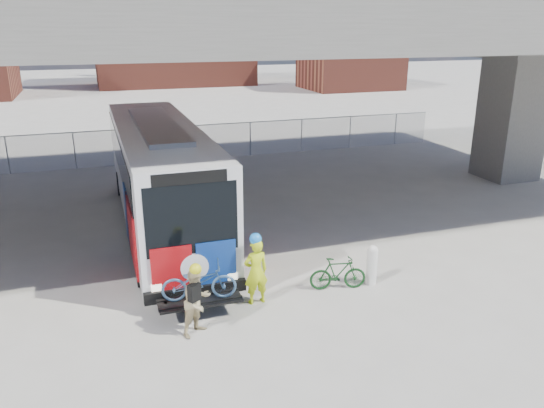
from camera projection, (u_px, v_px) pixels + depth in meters
name	position (u px, v px, depth m)	size (l,w,h in m)	color
ground	(237.00, 246.00, 17.03)	(160.00, 160.00, 0.00)	#9E9991
bus	(160.00, 168.00, 18.10)	(2.67, 13.00, 3.69)	silver
overpass	(204.00, 31.00, 18.54)	(40.00, 16.00, 7.95)	#605E59
chainlink_fence	(176.00, 134.00, 27.35)	(30.00, 0.06, 30.00)	gray
brick_buildings	(134.00, 39.00, 58.97)	(54.00, 22.00, 12.00)	brown
bollard	(372.00, 263.00, 14.37)	(0.29, 0.29, 1.13)	silver
cyclist_hivis	(256.00, 270.00, 13.26)	(0.67, 0.48, 1.90)	#C6DD17
cyclist_tan	(197.00, 301.00, 11.95)	(0.97, 0.92, 1.74)	tan
bike_parked	(338.00, 273.00, 14.11)	(0.43, 1.52, 0.91)	#133D19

